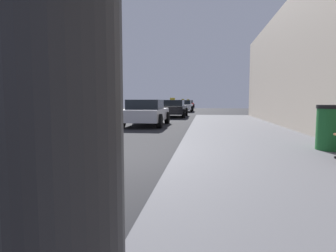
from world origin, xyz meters
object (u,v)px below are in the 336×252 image
object	(u,v)px
trash_bin	(332,127)
car_red	(188,104)
car_silver	(146,112)
car_yellow	(183,105)
car_black	(173,108)
car_white	(184,106)

from	to	relation	value
trash_bin	car_red	bearing A→B (deg)	97.76
car_silver	car_yellow	bearing A→B (deg)	90.20
car_black	car_red	xyz separation A→B (m)	(-0.32, 25.67, -0.00)
car_black	trash_bin	bearing A→B (deg)	-70.36
car_black	car_red	world-z (taller)	same
car_white	car_silver	bearing A→B (deg)	-91.90
trash_bin	car_black	xyz separation A→B (m)	(-5.14, 14.40, 0.00)
car_white	car_red	distance (m)	15.87
trash_bin	car_black	size ratio (longest dim) A/B	0.22
trash_bin	car_yellow	world-z (taller)	car_yellow
car_black	car_yellow	world-z (taller)	same
trash_bin	car_black	bearing A→B (deg)	109.64
car_white	car_black	bearing A→B (deg)	-90.52
trash_bin	car_black	world-z (taller)	car_black
car_yellow	car_silver	bearing A→B (deg)	-89.80
car_yellow	car_red	xyz separation A→B (m)	(0.25, 8.04, -0.00)
car_silver	car_black	xyz separation A→B (m)	(0.48, 7.40, 0.00)
car_black	car_white	size ratio (longest dim) A/B	0.99
car_black	car_yellow	size ratio (longest dim) A/B	0.98
car_black	car_yellow	bearing A→B (deg)	91.86
car_yellow	trash_bin	bearing A→B (deg)	-79.89
trash_bin	car_red	distance (m)	40.44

